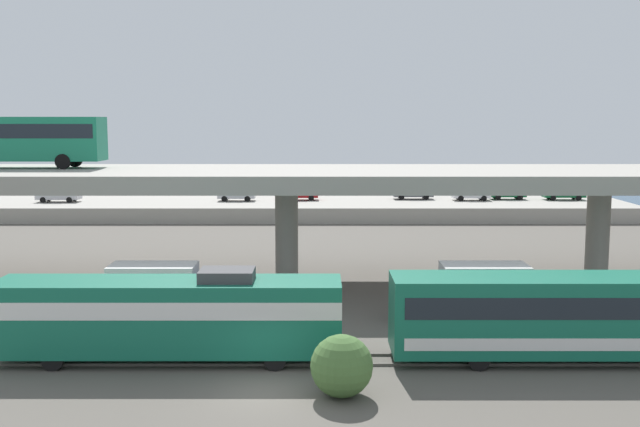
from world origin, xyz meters
TOP-DOWN VIEW (x-y plane):
  - ground_plane at (0.00, 0.00)m, footprint 260.00×260.00m
  - rail_strip_near at (0.00, 3.29)m, footprint 110.00×0.12m
  - rail_strip_far at (0.00, 4.71)m, footprint 110.00×0.12m
  - train_locomotive at (-5.31, 4.00)m, footprint 16.38×3.04m
  - train_coach_lead at (15.84, 4.00)m, footprint 20.94×3.04m
  - highway_overpass at (0.00, 20.00)m, footprint 96.00×12.06m
  - transit_bus_on_overpass at (-18.32, 21.54)m, footprint 12.00×2.68m
  - service_truck_west at (10.15, 10.97)m, footprint 6.80×2.46m
  - service_truck_east at (-5.90, 10.97)m, footprint 6.80×2.46m
  - pier_parking_lot at (0.00, 55.00)m, footprint 72.76×13.59m
  - parked_car_0 at (-0.12, 56.32)m, footprint 4.09×1.90m
  - parked_car_1 at (12.94, 57.31)m, footprint 4.53×1.93m
  - parked_car_2 at (29.95, 56.53)m, footprint 4.66×1.88m
  - parked_car_3 at (23.75, 57.05)m, footprint 4.04×1.83m
  - parked_car_4 at (-26.92, 54.29)m, footprint 4.69×1.95m
  - parked_car_5 at (-7.25, 55.41)m, footprint 4.15×1.93m
  - parked_car_6 at (19.34, 55.94)m, footprint 4.17×1.98m
  - harbor_water at (0.00, 78.00)m, footprint 140.00×36.00m
  - shrub_right at (3.03, -0.34)m, footprint 2.46×2.46m

SIDE VIEW (x-z plane):
  - ground_plane at x=0.00m, z-range 0.00..0.00m
  - harbor_water at x=0.00m, z-range 0.00..0.01m
  - rail_strip_near at x=0.00m, z-range 0.00..0.12m
  - rail_strip_far at x=0.00m, z-range 0.00..0.12m
  - pier_parking_lot at x=0.00m, z-range 0.00..1.63m
  - shrub_right at x=3.03m, z-range 0.00..2.46m
  - service_truck_west at x=10.15m, z-range 0.12..3.16m
  - service_truck_east at x=-5.90m, z-range 0.12..3.16m
  - train_coach_lead at x=15.84m, z-range 0.24..4.10m
  - train_locomotive at x=-5.31m, z-range 0.10..4.28m
  - parked_car_3 at x=23.75m, z-range 1.65..3.15m
  - parked_car_0 at x=-0.12m, z-range 1.65..3.15m
  - parked_car_5 at x=-7.25m, z-range 1.65..3.15m
  - parked_car_6 at x=19.34m, z-range 1.65..3.15m
  - parked_car_2 at x=29.95m, z-range 1.65..3.15m
  - parked_car_1 at x=12.94m, z-range 1.65..3.15m
  - parked_car_4 at x=-26.92m, z-range 1.65..3.15m
  - highway_overpass at x=0.00m, z-range 3.01..10.54m
  - transit_bus_on_overpass at x=-18.32m, z-range 7.89..11.29m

